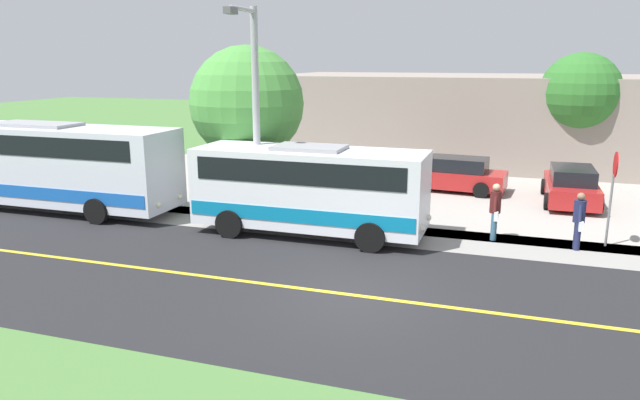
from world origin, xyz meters
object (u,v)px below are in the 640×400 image
at_px(tree_curbside, 247,104).
at_px(pedestrian_waiting, 495,210).
at_px(stop_sign, 613,182).
at_px(tree_lot_edge, 580,93).
at_px(shuttle_bus_front, 310,186).
at_px(street_light_pole, 254,108).
at_px(transit_bus_rear, 40,162).
at_px(commercial_building, 463,117).
at_px(pedestrian_with_bags, 579,219).
at_px(parked_car_far, 571,186).
at_px(parked_car_near, 454,175).

bearing_deg(tree_curbside, pedestrian_waiting, 79.71).
height_order(stop_sign, tree_lot_edge, tree_lot_edge).
bearing_deg(pedestrian_waiting, shuttle_bus_front, -77.26).
distance_m(tree_curbside, tree_lot_edge, 15.85).
relative_size(stop_sign, street_light_pole, 0.40).
bearing_deg(street_light_pole, stop_sign, 96.44).
bearing_deg(transit_bus_rear, commercial_building, 140.46).
distance_m(shuttle_bus_front, street_light_pole, 3.16).
bearing_deg(street_light_pole, tree_curbside, -150.17).
bearing_deg(stop_sign, shuttle_bus_front, -79.60).
xyz_separation_m(transit_bus_rear, stop_sign, (-1.58, 19.61, 0.19)).
distance_m(transit_bus_rear, pedestrian_waiting, 16.41).
relative_size(pedestrian_with_bags, parked_car_far, 0.39).
bearing_deg(tree_lot_edge, pedestrian_with_bags, -3.71).
height_order(shuttle_bus_front, street_light_pole, street_light_pole).
height_order(pedestrian_with_bags, commercial_building, commercial_building).
xyz_separation_m(shuttle_bus_front, street_light_pole, (-0.40, -2.04, 2.38)).
xyz_separation_m(transit_bus_rear, tree_curbside, (-2.88, 7.21, 2.12)).
xyz_separation_m(pedestrian_waiting, street_light_pole, (0.88, -7.68, 3.00)).
distance_m(pedestrian_with_bags, street_light_pole, 10.53).
bearing_deg(tree_curbside, parked_car_far, 109.69).
bearing_deg(parked_car_far, transit_bus_rear, -69.50).
bearing_deg(tree_lot_edge, commercial_building, -125.74).
bearing_deg(parked_car_far, shuttle_bus_front, -49.21).
bearing_deg(parked_car_near, stop_sign, 39.22).
height_order(shuttle_bus_front, parked_car_far, shuttle_bus_front).
bearing_deg(shuttle_bus_front, parked_car_near, 155.27).
height_order(street_light_pole, parked_car_far, street_light_pole).
xyz_separation_m(shuttle_bus_front, parked_car_far, (-7.15, 8.28, -0.89)).
xyz_separation_m(stop_sign, tree_curbside, (-1.30, -12.40, 1.93)).
relative_size(shuttle_bus_front, tree_lot_edge, 1.28).
relative_size(transit_bus_rear, pedestrian_waiting, 6.20).
height_order(street_light_pole, tree_curbside, street_light_pole).
relative_size(street_light_pole, parked_car_far, 1.61).
bearing_deg(stop_sign, tree_lot_edge, -179.42).
distance_m(pedestrian_with_bags, stop_sign, 1.49).
relative_size(shuttle_bus_front, parked_car_far, 1.69).
bearing_deg(parked_car_near, transit_bus_rear, -61.01).
relative_size(transit_bus_rear, commercial_building, 0.54).
relative_size(shuttle_bus_front, street_light_pole, 1.05).
bearing_deg(parked_car_near, street_light_pole, -36.93).
bearing_deg(tree_curbside, parked_car_near, 125.31).
xyz_separation_m(parked_car_far, tree_lot_edge, (-5.79, 0.51, 3.27)).
distance_m(transit_bus_rear, parked_car_near, 16.49).
xyz_separation_m(street_light_pole, tree_lot_edge, (-12.54, 10.84, -0.00)).
bearing_deg(stop_sign, transit_bus_rear, -85.38).
distance_m(shuttle_bus_front, tree_lot_edge, 15.82).
height_order(transit_bus_rear, parked_car_near, transit_bus_rear).
height_order(pedestrian_with_bags, parked_car_far, pedestrian_with_bags).
xyz_separation_m(transit_bus_rear, pedestrian_with_bags, (-0.98, 18.73, -0.85)).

